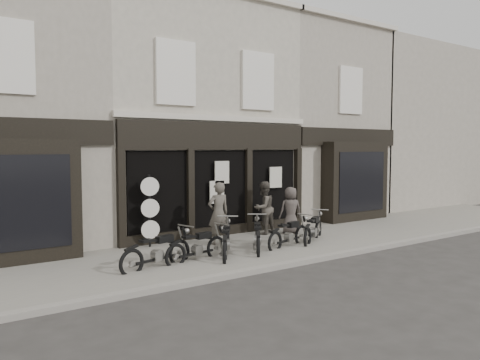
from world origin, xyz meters
TOP-DOWN VIEW (x-y plane):
  - ground_plane at (0.00, 0.00)m, footprint 90.00×90.00m
  - pavement at (0.00, 0.90)m, footprint 30.00×4.20m
  - kerb at (0.00, -1.25)m, footprint 30.00×0.25m
  - central_building at (0.00, 5.95)m, footprint 7.30×6.22m
  - neighbour_right at (6.35, 5.90)m, footprint 5.60×6.73m
  - filler_right at (14.50, 6.00)m, footprint 11.00×6.00m
  - motorcycle_0 at (-3.51, 0.29)m, footprint 2.14×0.83m
  - motorcycle_1 at (-2.33, 0.37)m, footprint 2.03×0.68m
  - motorcycle_2 at (-1.40, 0.38)m, footprint 1.53×1.94m
  - motorcycle_3 at (-0.28, 0.44)m, footprint 1.48×1.88m
  - motorcycle_4 at (0.82, 0.32)m, footprint 2.01×0.83m
  - motorcycle_5 at (1.94, 0.46)m, footprint 1.89×1.38m
  - man_left at (-0.84, 1.69)m, footprint 0.73×0.51m
  - man_centre at (1.32, 2.23)m, footprint 1.01×0.86m
  - man_right at (2.12, 1.76)m, footprint 0.90×0.72m
  - advert_sign_post at (-2.72, 2.52)m, footprint 0.55×0.36m

SIDE VIEW (x-z plane):
  - ground_plane at x=0.00m, z-range 0.00..0.00m
  - pavement at x=0.00m, z-range 0.00..0.12m
  - kerb at x=0.00m, z-range 0.00..0.13m
  - motorcycle_1 at x=-2.33m, z-range -0.10..0.88m
  - motorcycle_4 at x=0.82m, z-range -0.10..0.89m
  - motorcycle_5 at x=1.94m, z-range -0.10..0.91m
  - motorcycle_3 at x=-0.28m, z-range -0.11..0.93m
  - motorcycle_0 at x=-3.51m, z-range -0.11..0.94m
  - motorcycle_2 at x=-1.40m, z-range -0.11..0.96m
  - man_right at x=2.12m, z-range 0.12..1.73m
  - man_centre at x=1.32m, z-range 0.12..1.92m
  - man_left at x=-0.84m, z-range 0.12..2.02m
  - advert_sign_post at x=-2.72m, z-range -0.03..2.24m
  - neighbour_right at x=6.35m, z-range -0.13..8.21m
  - central_building at x=0.00m, z-range -0.09..8.25m
  - filler_right at x=14.50m, z-range 0.00..8.20m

